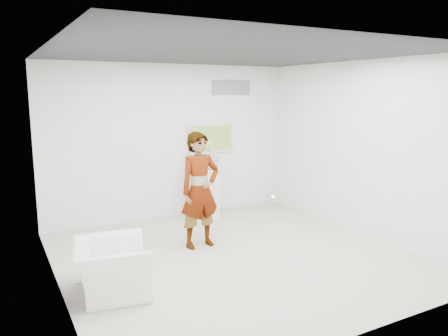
# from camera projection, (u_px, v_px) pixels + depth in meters

# --- Properties ---
(room) EXTENTS (5.01, 5.01, 3.00)m
(room) POSITION_uv_depth(u_px,v_px,m) (234.00, 159.00, 6.38)
(room) COLOR #B9B6A9
(room) RESTS_ON ground
(tv) EXTENTS (1.00, 0.08, 0.60)m
(tv) POSITION_uv_depth(u_px,v_px,m) (211.00, 137.00, 8.89)
(tv) COLOR silver
(tv) RESTS_ON room
(logo_decal) EXTENTS (0.90, 0.02, 0.30)m
(logo_decal) POSITION_uv_depth(u_px,v_px,m) (231.00, 88.00, 8.99)
(logo_decal) COLOR gray
(logo_decal) RESTS_ON room
(person) EXTENTS (0.71, 0.50, 1.86)m
(person) POSITION_uv_depth(u_px,v_px,m) (200.00, 190.00, 6.93)
(person) COLOR white
(person) RESTS_ON room
(armchair) EXTENTS (1.04, 1.14, 0.65)m
(armchair) POSITION_uv_depth(u_px,v_px,m) (112.00, 268.00, 5.40)
(armchair) COLOR white
(armchair) RESTS_ON room
(pedestal) EXTENTS (0.57, 0.57, 0.99)m
(pedestal) POSITION_uv_depth(u_px,v_px,m) (204.00, 194.00, 8.58)
(pedestal) COLOR silver
(pedestal) RESTS_ON room
(floor_uplight) EXTENTS (0.20, 0.20, 0.25)m
(floor_uplight) POSITION_uv_depth(u_px,v_px,m) (273.00, 202.00, 9.43)
(floor_uplight) COLOR white
(floor_uplight) RESTS_ON room
(vitrine) EXTENTS (0.51, 0.51, 0.38)m
(vitrine) POSITION_uv_depth(u_px,v_px,m) (204.00, 159.00, 8.46)
(vitrine) COLOR silver
(vitrine) RESTS_ON pedestal
(console) EXTENTS (0.13, 0.16, 0.22)m
(console) POSITION_uv_depth(u_px,v_px,m) (204.00, 163.00, 8.47)
(console) COLOR silver
(console) RESTS_ON pedestal
(wii_remote) EXTENTS (0.06, 0.13, 0.03)m
(wii_remote) POSITION_uv_depth(u_px,v_px,m) (208.00, 142.00, 7.06)
(wii_remote) COLOR silver
(wii_remote) RESTS_ON person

